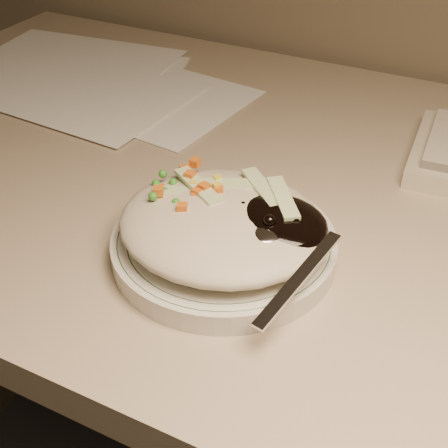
% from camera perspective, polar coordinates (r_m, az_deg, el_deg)
% --- Properties ---
extents(desk, '(1.40, 0.70, 0.74)m').
position_cam_1_polar(desk, '(0.82, 8.79, -8.75)').
color(desk, tan).
rests_on(desk, ground).
extents(plate, '(0.21, 0.21, 0.02)m').
position_cam_1_polar(plate, '(0.59, -0.00, -2.03)').
color(plate, silver).
rests_on(plate, desk).
extents(plate_rim, '(0.20, 0.20, 0.00)m').
position_cam_1_polar(plate_rim, '(0.59, -0.00, -1.26)').
color(plate_rim, '#144723').
rests_on(plate_rim, plate).
extents(meal, '(0.20, 0.19, 0.05)m').
position_cam_1_polar(meal, '(0.57, 0.35, 0.31)').
color(meal, '#B6AB94').
rests_on(meal, plate).
extents(papers, '(0.48, 0.32, 0.00)m').
position_cam_1_polar(papers, '(0.97, -11.99, 12.75)').
color(papers, white).
rests_on(papers, desk).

